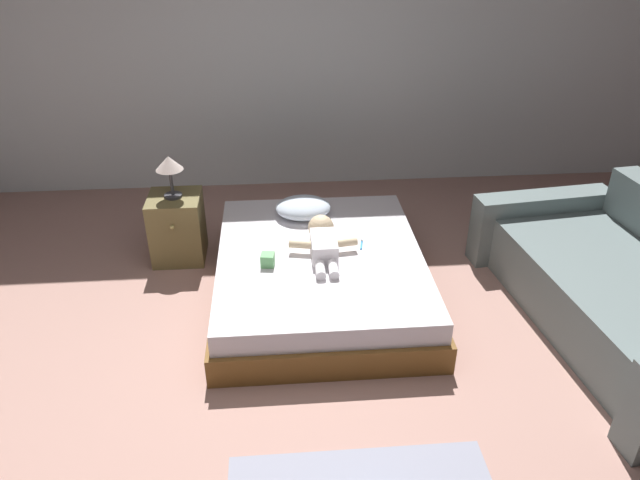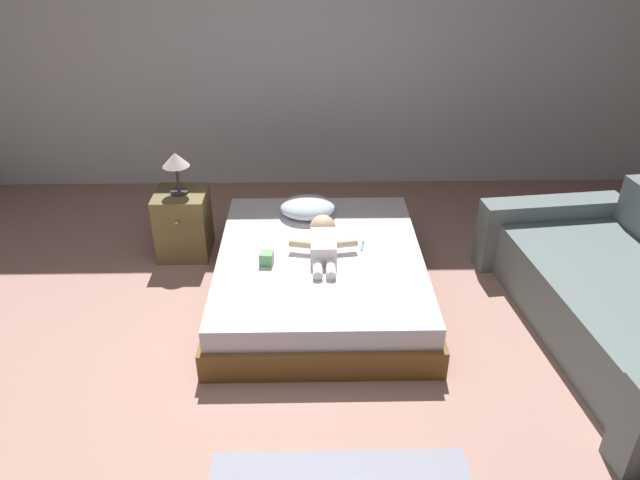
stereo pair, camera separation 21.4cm
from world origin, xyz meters
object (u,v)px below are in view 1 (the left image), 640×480
at_px(couch, 631,293).
at_px(lamp, 169,166).
at_px(toy_block, 268,260).
at_px(toothbrush, 361,244).
at_px(bed, 320,274).
at_px(nightstand, 178,227).
at_px(pillow, 303,208).
at_px(baby, 323,240).

relative_size(couch, lamp, 6.74).
bearing_deg(toy_block, toothbrush, 18.21).
relative_size(bed, nightstand, 3.44).
distance_m(bed, toy_block, 0.44).
xyz_separation_m(pillow, toothbrush, (0.38, -0.47, -0.06)).
relative_size(baby, nightstand, 1.20).
relative_size(couch, nightstand, 4.18).
height_order(pillow, toy_block, pillow).
relative_size(lamp, toy_block, 3.33).
xyz_separation_m(pillow, nightstand, (-0.96, 0.05, -0.15)).
bearing_deg(pillow, bed, -81.42).
relative_size(bed, toy_block, 18.39).
bearing_deg(baby, pillow, 101.58).
distance_m(toothbrush, couch, 1.77).
xyz_separation_m(toothbrush, nightstand, (-1.35, 0.52, -0.09)).
bearing_deg(bed, toy_block, -159.55).
relative_size(pillow, couch, 0.19).
xyz_separation_m(pillow, toy_block, (-0.27, -0.69, -0.03)).
height_order(baby, lamp, lamp).
bearing_deg(couch, pillow, 152.42).
distance_m(couch, nightstand, 3.21).
height_order(bed, lamp, lamp).
bearing_deg(bed, pillow, 98.58).
xyz_separation_m(pillow, lamp, (-0.96, 0.05, 0.35)).
xyz_separation_m(bed, lamp, (-1.05, 0.60, 0.60)).
bearing_deg(baby, nightstand, 152.19).
bearing_deg(toothbrush, nightstand, 158.94).
bearing_deg(nightstand, couch, -20.32).
distance_m(bed, lamp, 1.35).
distance_m(pillow, couch, 2.31).
bearing_deg(toothbrush, baby, -170.45).
relative_size(pillow, baby, 0.67).
bearing_deg(lamp, toy_block, -46.68).
bearing_deg(baby, bed, -121.96).
xyz_separation_m(couch, toy_block, (-2.31, 0.38, 0.13)).
bearing_deg(lamp, couch, -20.32).
bearing_deg(couch, lamp, 159.68).
distance_m(pillow, toothbrush, 0.61).
bearing_deg(toy_block, bed, 20.45).
bearing_deg(pillow, couch, -27.58).
height_order(pillow, lamp, lamp).
xyz_separation_m(bed, couch, (1.96, -0.51, 0.09)).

